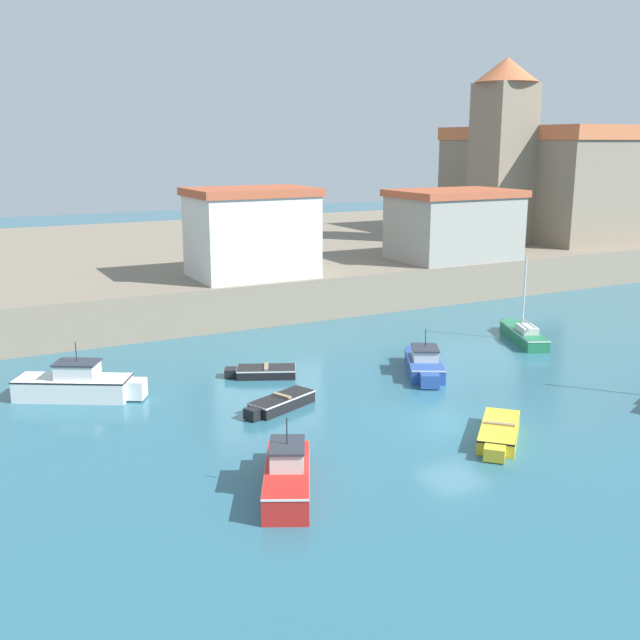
# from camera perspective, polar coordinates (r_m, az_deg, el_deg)

# --- Properties ---
(ground_plane) EXTENTS (200.00, 200.00, 0.00)m
(ground_plane) POSITION_cam_1_polar(r_m,az_deg,el_deg) (31.28, 10.20, -7.69)
(ground_plane) COLOR #2D667A
(quay_seawall) EXTENTS (120.00, 40.00, 2.69)m
(quay_seawall) POSITION_cam_1_polar(r_m,az_deg,el_deg) (64.54, -10.92, 4.45)
(quay_seawall) COLOR gray
(quay_seawall) RESTS_ON ground
(dinghy_black_0) EXTENTS (3.66, 2.23, 0.62)m
(dinghy_black_0) POSITION_cam_1_polar(r_m,az_deg,el_deg) (32.22, -3.04, -6.29)
(dinghy_black_0) COLOR black
(dinghy_black_0) RESTS_ON ground
(dinghy_yellow_1) EXTENTS (3.81, 3.80, 0.65)m
(dinghy_yellow_1) POSITION_cam_1_polar(r_m,az_deg,el_deg) (29.78, 13.48, -8.32)
(dinghy_yellow_1) COLOR yellow
(dinghy_yellow_1) RESTS_ON ground
(motorboat_blue_2) EXTENTS (3.56, 5.00, 2.24)m
(motorboat_blue_2) POSITION_cam_1_polar(r_m,az_deg,el_deg) (37.34, 7.97, -3.29)
(motorboat_blue_2) COLOR #284C9E
(motorboat_blue_2) RESTS_ON ground
(sailboat_green_3) EXTENTS (3.18, 5.53, 4.86)m
(sailboat_green_3) POSITION_cam_1_polar(r_m,az_deg,el_deg) (44.44, 15.24, -1.02)
(sailboat_green_3) COLOR #237A4C
(sailboat_green_3) RESTS_ON ground
(motorboat_white_4) EXTENTS (5.61, 3.98, 2.61)m
(motorboat_white_4) POSITION_cam_1_polar(r_m,az_deg,el_deg) (35.05, -18.02, -4.71)
(motorboat_white_4) COLOR white
(motorboat_white_4) RESTS_ON ground
(dinghy_black_6) EXTENTS (3.56, 2.42, 0.54)m
(dinghy_black_6) POSITION_cam_1_polar(r_m,az_deg,el_deg) (36.62, -4.33, -3.92)
(dinghy_black_6) COLOR black
(dinghy_black_6) RESTS_ON ground
(motorboat_red_7) EXTENTS (3.29, 5.05, 2.53)m
(motorboat_red_7) POSITION_cam_1_polar(r_m,az_deg,el_deg) (24.91, -2.51, -11.64)
(motorboat_red_7) COLOR red
(motorboat_red_7) RESTS_ON ground
(church) EXTENTS (14.58, 18.22, 15.18)m
(church) POSITION_cam_1_polar(r_m,az_deg,el_deg) (71.72, 16.08, 10.44)
(church) COLOR gray
(church) RESTS_ON quay_seawall
(harbor_shed_near_wharf) EXTENTS (7.80, 5.60, 5.64)m
(harbor_shed_near_wharf) POSITION_cam_1_polar(r_m,az_deg,el_deg) (48.14, -5.24, 6.68)
(harbor_shed_near_wharf) COLOR silver
(harbor_shed_near_wharf) RESTS_ON quay_seawall
(harbor_shed_mid_row) EXTENTS (8.95, 6.26, 5.06)m
(harbor_shed_mid_row) POSITION_cam_1_polar(r_m,az_deg,el_deg) (56.17, 10.16, 7.19)
(harbor_shed_mid_row) COLOR gray
(harbor_shed_mid_row) RESTS_ON quay_seawall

